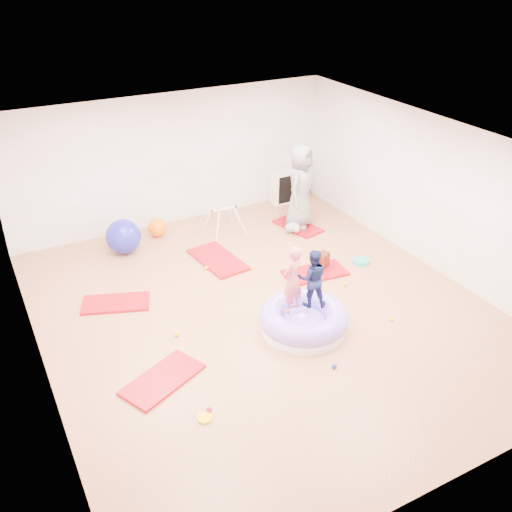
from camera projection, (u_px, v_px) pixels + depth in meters
room at (265, 236)px, 8.83m from camera, size 7.01×8.01×2.81m
gym_mat_front_left at (163, 379)px, 7.98m from camera, size 1.31×1.02×0.05m
gym_mat_mid_left at (116, 303)px, 9.67m from camera, size 1.25×0.92×0.05m
gym_mat_center_back at (218, 260)px, 10.99m from camera, size 0.80×1.38×0.05m
gym_mat_right at (315, 273)px, 10.56m from camera, size 1.22×0.71×0.05m
gym_mat_rear_right at (298, 226)px, 12.30m from camera, size 0.75×1.17×0.05m
inflatable_cushion at (304, 320)px, 8.99m from camera, size 1.41×1.41×0.44m
child_pink at (292, 276)px, 8.61m from camera, size 0.48×0.40×1.11m
child_navy at (313, 276)px, 8.77m from camera, size 0.59×0.54×0.97m
adult_caregiver at (300, 186)px, 11.87m from camera, size 1.04×0.97×1.79m
infant at (293, 227)px, 11.96m from camera, size 0.34×0.34×0.20m
ball_pit_balls at (277, 315)px, 9.35m from camera, size 3.52×3.55×0.07m
exercise_ball_blue at (123, 237)px, 11.15m from camera, size 0.69×0.69×0.69m
exercise_ball_orange at (157, 227)px, 11.84m from camera, size 0.39×0.39×0.39m
infant_play_gym at (224, 216)px, 11.91m from camera, size 0.73×0.69×0.56m
cube_shelf at (287, 186)px, 13.37m from camera, size 0.75×0.37×0.75m
balance_disc at (361, 261)px, 10.92m from camera, size 0.32×0.32×0.07m
backpack at (323, 261)px, 10.67m from camera, size 0.32×0.29×0.32m
yellow_toy at (205, 418)px, 7.35m from camera, size 0.20×0.20×0.03m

